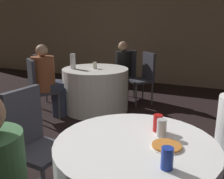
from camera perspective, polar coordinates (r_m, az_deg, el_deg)
The scene contains 15 objects.
wall_back at distance 6.24m, azimuth 19.31°, elevation 13.27°, with size 16.00×0.06×2.80m.
table_far at distance 4.38m, azimuth -3.75°, elevation 0.05°, with size 1.13×1.13×0.74m.
chair_near_west at distance 2.25m, azimuth -17.89°, elevation -9.90°, with size 0.43×0.43×0.96m.
chair_far_west at distance 4.72m, azimuth -15.27°, elevation 3.17°, with size 0.47×0.47×0.96m.
chair_far_southwest at distance 4.03m, azimuth -16.61°, elevation 1.13°, with size 0.56×0.56×0.96m.
chair_far_north at distance 5.12m, azimuth 3.11°, elevation 4.55°, with size 0.47×0.47×0.96m.
chair_far_northeast at distance 4.75m, azimuth 7.48°, elevation 3.62°, with size 0.56×0.56×0.96m.
person_black_shirt at distance 4.97m, azimuth 2.04°, elevation 4.30°, with size 0.35×0.49×1.15m.
person_floral_shirt at distance 4.06m, azimuth -14.39°, elevation 1.86°, with size 0.47×0.49×1.18m.
pizza_plate_near at distance 1.63m, azimuth 12.39°, elevation -12.50°, with size 0.20×0.20×0.02m.
soda_can_silver at distance 1.74m, azimuth 11.27°, elevation -8.61°, with size 0.07×0.07×0.12m.
soda_can_red at distance 1.82m, azimuth 10.41°, elevation -7.54°, with size 0.07×0.07×0.12m.
soda_can_blue at distance 1.39m, azimuth 12.49°, elevation -15.11°, with size 0.07×0.07×0.12m.
bottle_far at distance 4.29m, azimuth -8.93°, elevation 6.38°, with size 0.09×0.09×0.26m.
cup_far at distance 4.29m, azimuth -3.95°, elevation 5.53°, with size 0.07×0.07×0.11m.
Camera 1 is at (0.63, -1.46, 1.48)m, focal length 40.00 mm.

